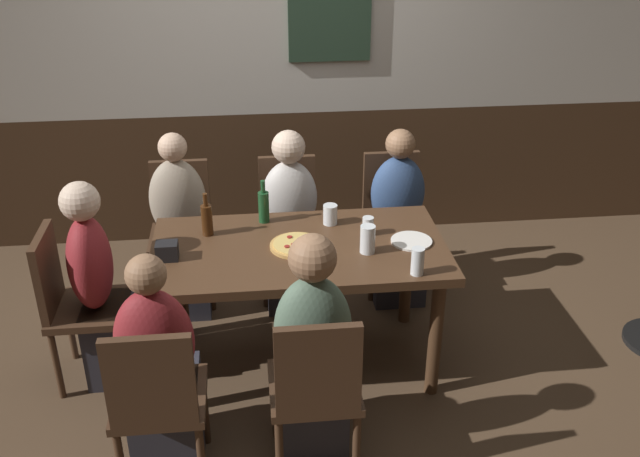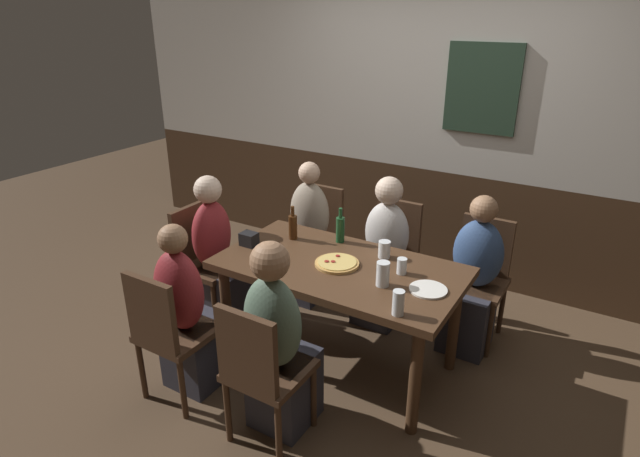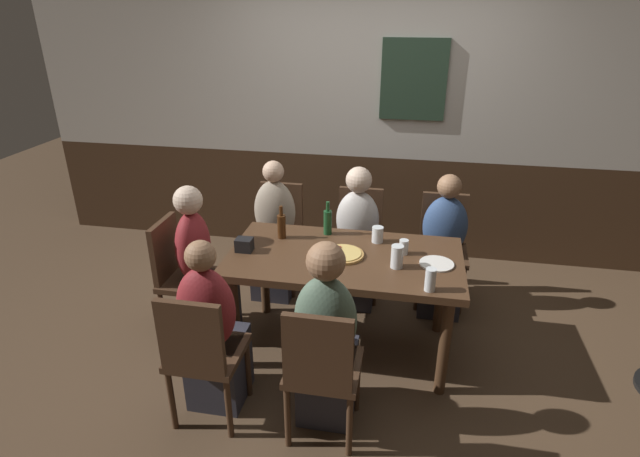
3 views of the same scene
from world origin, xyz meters
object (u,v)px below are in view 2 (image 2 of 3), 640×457
(chair_right_far, at_px, (479,272))
(person_head_west, at_px, (219,263))
(person_left_far, at_px, (307,243))
(person_right_far, at_px, (472,286))
(plate_white_large, at_px, (428,290))
(person_mid_near, at_px, (279,352))
(pizza, at_px, (337,263))
(chair_mid_far, at_px, (392,251))
(dining_table, at_px, (339,277))
(beer_bottle_green, at_px, (340,229))
(highball_clear, at_px, (383,276))
(chair_mid_near, at_px, (261,368))
(person_left_near, at_px, (189,321))
(person_mid_far, at_px, (383,262))
(beer_glass_half, at_px, (384,250))
(tumbler_water, at_px, (402,267))
(chair_left_near, at_px, (168,330))
(chair_left_far, at_px, (317,233))
(chair_head_west, at_px, (202,257))
(beer_bottle_brown, at_px, (293,226))
(condiment_caddy, at_px, (249,239))
(pint_glass_pale, at_px, (398,304))

(chair_right_far, relative_size, person_head_west, 0.76)
(person_left_far, bearing_deg, person_right_far, -0.04)
(chair_right_far, relative_size, plate_white_large, 4.04)
(person_mid_near, bearing_deg, pizza, 91.16)
(chair_mid_far, bearing_deg, chair_right_far, 0.00)
(dining_table, height_order, beer_bottle_green, beer_bottle_green)
(chair_right_far, bearing_deg, person_head_west, -153.90)
(chair_mid_far, bearing_deg, highball_clear, -69.85)
(chair_mid_near, height_order, person_left_near, person_left_near)
(person_mid_far, bearing_deg, person_head_west, -146.79)
(chair_right_far, relative_size, beer_glass_half, 7.87)
(person_left_near, distance_m, tumbler_water, 1.34)
(person_head_west, distance_m, person_left_near, 0.75)
(dining_table, relative_size, person_mid_far, 1.37)
(beer_glass_half, xyz_separation_m, highball_clear, (0.15, -0.35, 0.02))
(chair_left_near, height_order, pizza, chair_left_near)
(person_left_far, xyz_separation_m, pizza, (0.66, -0.68, 0.28))
(chair_mid_near, height_order, person_mid_far, person_mid_far)
(beer_glass_half, bearing_deg, person_head_west, -168.67)
(chair_left_far, bearing_deg, plate_white_large, -33.91)
(person_mid_far, bearing_deg, chair_head_west, -150.53)
(person_right_far, xyz_separation_m, beer_bottle_brown, (-1.15, -0.48, 0.37))
(person_head_west, height_order, person_left_near, person_head_west)
(chair_mid_near, relative_size, chair_right_far, 1.00)
(condiment_caddy, bearing_deg, chair_mid_near, -49.00)
(chair_mid_near, height_order, pint_glass_pale, same)
(chair_left_far, xyz_separation_m, pizza, (0.66, -0.84, 0.26))
(dining_table, bearing_deg, chair_left_near, -129.11)
(chair_right_far, relative_size, pizza, 3.15)
(person_left_near, xyz_separation_m, pint_glass_pale, (1.22, 0.32, 0.33))
(chair_mid_far, distance_m, beer_bottle_brown, 0.87)
(chair_mid_far, relative_size, chair_right_far, 1.00)
(chair_left_near, relative_size, condiment_caddy, 8.00)
(chair_left_near, height_order, condiment_caddy, chair_left_near)
(person_right_far, bearing_deg, highball_clear, -113.45)
(condiment_caddy, bearing_deg, person_head_west, 170.02)
(chair_left_far, bearing_deg, pizza, -51.78)
(chair_head_west, bearing_deg, chair_mid_near, -35.09)
(person_left_near, bearing_deg, beer_bottle_green, 62.59)
(person_mid_far, bearing_deg, beer_glass_half, -65.60)
(chair_left_near, relative_size, pizza, 3.15)
(chair_mid_far, bearing_deg, chair_mid_near, -90.00)
(person_mid_far, height_order, person_left_far, person_left_far)
(chair_mid_near, height_order, plate_white_large, chair_mid_near)
(chair_left_near, bearing_deg, person_right_far, 47.95)
(person_left_near, height_order, highball_clear, person_left_near)
(chair_mid_far, bearing_deg, beer_bottle_green, -107.95)
(beer_bottle_brown, xyz_separation_m, plate_white_large, (1.07, -0.21, -0.09))
(highball_clear, height_order, condiment_caddy, highball_clear)
(chair_mid_near, height_order, person_left_far, person_left_far)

